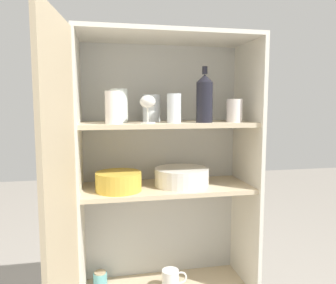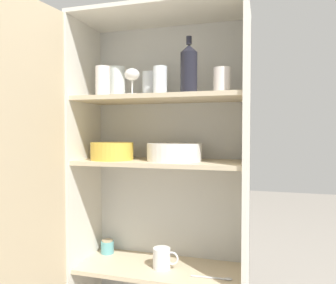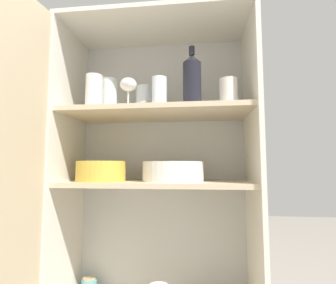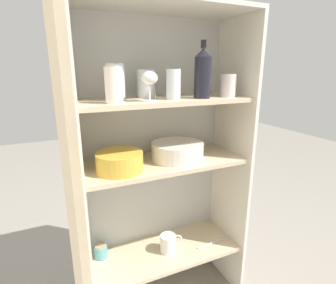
{
  "view_description": "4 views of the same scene",
  "coord_description": "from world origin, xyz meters",
  "px_view_note": "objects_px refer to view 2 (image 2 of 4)",
  "views": [
    {
      "loc": [
        -0.29,
        -1.31,
        1.18
      ],
      "look_at": [
        0.01,
        0.17,
        1.01
      ],
      "focal_mm": 35.0,
      "sensor_mm": 36.0,
      "label": 1
    },
    {
      "loc": [
        0.46,
        -1.3,
        0.94
      ],
      "look_at": [
        0.03,
        0.18,
        0.89
      ],
      "focal_mm": 35.0,
      "sensor_mm": 36.0,
      "label": 2
    },
    {
      "loc": [
        0.18,
        -0.94,
        0.86
      ],
      "look_at": [
        0.04,
        0.2,
        0.97
      ],
      "focal_mm": 28.0,
      "sensor_mm": 36.0,
      "label": 3
    },
    {
      "loc": [
        -0.47,
        -0.93,
        1.23
      ],
      "look_at": [
        0.03,
        0.18,
        0.89
      ],
      "focal_mm": 28.0,
      "sensor_mm": 36.0,
      "label": 4
    }
  ],
  "objects_px": {
    "wine_bottle": "(189,69)",
    "plate_stack_white": "(174,152)",
    "coffee_mug_primary": "(162,258)",
    "storage_jar": "(107,247)",
    "mixing_bowl_large": "(112,151)"
  },
  "relations": [
    {
      "from": "mixing_bowl_large",
      "to": "wine_bottle",
      "type": "bearing_deg",
      "value": -4.63
    },
    {
      "from": "storage_jar",
      "to": "plate_stack_white",
      "type": "bearing_deg",
      "value": -12.3
    },
    {
      "from": "storage_jar",
      "to": "wine_bottle",
      "type": "bearing_deg",
      "value": -18.35
    },
    {
      "from": "coffee_mug_primary",
      "to": "storage_jar",
      "type": "height_order",
      "value": "coffee_mug_primary"
    },
    {
      "from": "plate_stack_white",
      "to": "coffee_mug_primary",
      "type": "xyz_separation_m",
      "value": [
        -0.05,
        -0.02,
        -0.5
      ]
    },
    {
      "from": "wine_bottle",
      "to": "plate_stack_white",
      "type": "bearing_deg",
      "value": 139.44
    },
    {
      "from": "plate_stack_white",
      "to": "storage_jar",
      "type": "relative_size",
      "value": 3.63
    },
    {
      "from": "wine_bottle",
      "to": "coffee_mug_primary",
      "type": "bearing_deg",
      "value": 157.82
    },
    {
      "from": "wine_bottle",
      "to": "mixing_bowl_large",
      "type": "height_order",
      "value": "wine_bottle"
    },
    {
      "from": "coffee_mug_primary",
      "to": "wine_bottle",
      "type": "bearing_deg",
      "value": -22.18
    },
    {
      "from": "plate_stack_white",
      "to": "storage_jar",
      "type": "height_order",
      "value": "plate_stack_white"
    },
    {
      "from": "plate_stack_white",
      "to": "mixing_bowl_large",
      "type": "distance_m",
      "value": 0.3
    },
    {
      "from": "mixing_bowl_large",
      "to": "storage_jar",
      "type": "height_order",
      "value": "mixing_bowl_large"
    },
    {
      "from": "mixing_bowl_large",
      "to": "storage_jar",
      "type": "distance_m",
      "value": 0.54
    },
    {
      "from": "wine_bottle",
      "to": "coffee_mug_primary",
      "type": "relative_size",
      "value": 2.0
    }
  ]
}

